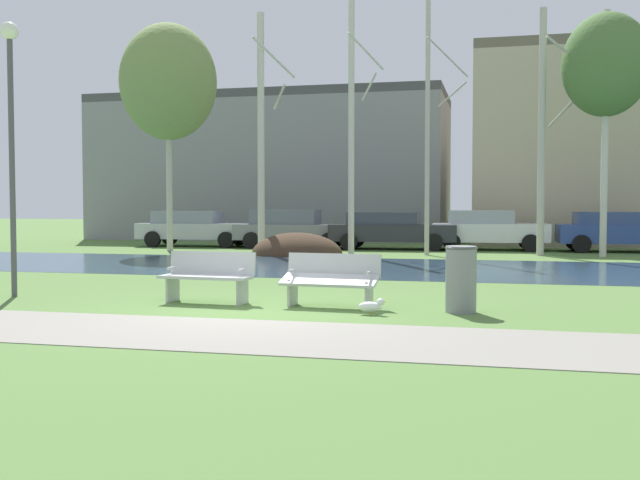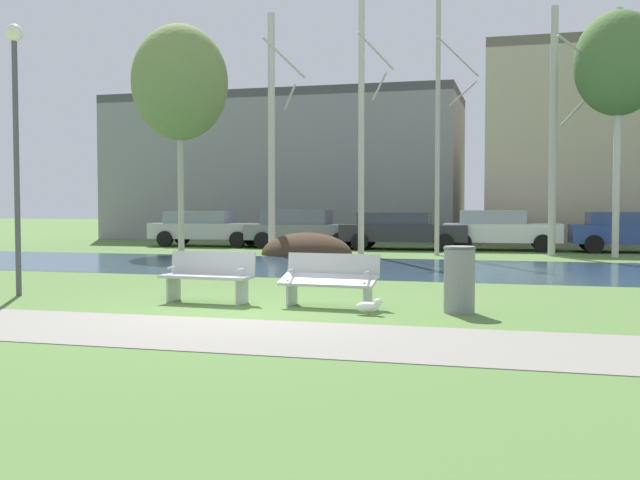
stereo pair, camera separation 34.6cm
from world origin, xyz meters
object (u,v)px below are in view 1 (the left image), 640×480
streetlamp (11,112)px  parked_suv_fifth_blue (616,231)px  parked_van_nearest_silver (194,228)px  parked_wagon_fourth_white (488,229)px  bench_left (208,275)px  seagull (371,306)px  parked_sedan_second_grey (292,228)px  bench_right (331,278)px  trash_bin (461,278)px  parked_hatch_third_dark (391,229)px

streetlamp → parked_suv_fifth_blue: streetlamp is taller
parked_van_nearest_silver → parked_wagon_fourth_white: (11.64, 0.26, 0.02)m
bench_left → streetlamp: 4.75m
seagull → parked_sedan_second_grey: (-6.02, 16.95, 0.65)m
parked_wagon_fourth_white → parked_van_nearest_silver: bearing=-178.7°
parked_van_nearest_silver → parked_suv_fifth_blue: parked_suv_fifth_blue is taller
parked_sedan_second_grey → bench_right: bearing=-72.2°
streetlamp → parked_suv_fifth_blue: (12.70, 16.46, -2.59)m
trash_bin → parked_hatch_third_dark: bearing=101.8°
parked_van_nearest_silver → parked_hatch_third_dark: 8.06m
streetlamp → parked_hatch_third_dark: streetlamp is taller
bench_left → trash_bin: (4.28, -0.15, 0.07)m
parked_sedan_second_grey → parked_hatch_third_dark: bearing=-1.1°
parked_sedan_second_grey → parked_hatch_third_dark: parked_sedan_second_grey is taller
parked_van_nearest_silver → parked_sedan_second_grey: size_ratio=1.01×
bench_right → seagull: bench_right is taller
bench_left → bench_right: size_ratio=1.00×
trash_bin → streetlamp: 8.53m
parked_van_nearest_silver → trash_bin: bearing=-55.1°
trash_bin → parked_wagon_fourth_white: size_ratio=0.24×
bench_right → seagull: size_ratio=3.74×
trash_bin → parked_sedan_second_grey: (-7.33, 16.38, 0.25)m
seagull → parked_wagon_fourth_white: parked_wagon_fourth_white is taller
bench_left → parked_suv_fifth_blue: parked_suv_fifth_blue is taller
bench_right → parked_sedan_second_grey: size_ratio=0.35×
trash_bin → seagull: (-1.31, -0.58, -0.41)m
trash_bin → parked_van_nearest_silver: parked_van_nearest_silver is taller
bench_right → trash_bin: trash_bin is taller
bench_left → parked_sedan_second_grey: bearing=100.7°
bench_right → bench_left: bearing=180.0°
trash_bin → seagull: bearing=-156.3°
seagull → streetlamp: 7.50m
parked_hatch_third_dark → bench_left: bearing=-93.1°
streetlamp → parked_van_nearest_silver: bearing=101.9°
seagull → trash_bin: bearing=23.7°
bench_right → parked_van_nearest_silver: 18.75m
bench_left → trash_bin: bearing=-2.1°
parked_sedan_second_grey → parked_suv_fifth_blue: 11.99m
seagull → parked_hatch_third_dark: parked_hatch_third_dark is taller
streetlamp → parked_wagon_fourth_white: bearing=63.6°
streetlamp → parked_wagon_fourth_white: (8.22, 16.54, -2.57)m
bench_left → parked_van_nearest_silver: size_ratio=0.35×
seagull → parked_hatch_third_dark: (-2.10, 16.88, 0.63)m
bench_left → trash_bin: size_ratio=1.57×
seagull → parked_sedan_second_grey: parked_sedan_second_grey is taller
bench_right → parked_van_nearest_silver: bearing=119.9°
bench_right → parked_hatch_third_dark: 16.20m
trash_bin → parked_wagon_fourth_white: 16.66m
parked_suv_fifth_blue → parked_hatch_third_dark: bearing=-178.0°
parked_van_nearest_silver → parked_hatch_third_dark: (8.06, -0.10, -0.01)m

